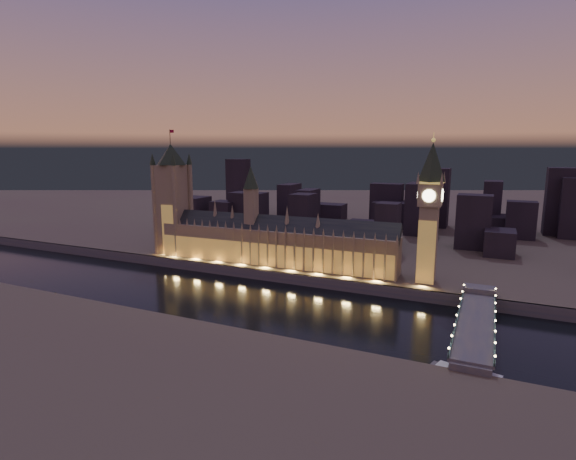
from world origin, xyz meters
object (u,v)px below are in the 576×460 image
at_px(elizabeth_tower, 430,201).
at_px(westminster_bridge, 476,325).
at_px(victoria_tower, 173,193).
at_px(river_boat, 475,376).
at_px(palace_of_westminster, 272,241).

relative_size(elizabeth_tower, westminster_bridge, 0.91).
height_order(victoria_tower, westminster_bridge, victoria_tower).
xyz_separation_m(victoria_tower, river_boat, (255.19, -116.49, -59.64)).
bearing_deg(palace_of_westminster, victoria_tower, 179.90).
bearing_deg(westminster_bridge, elizabeth_tower, 118.37).
bearing_deg(elizabeth_tower, victoria_tower, -180.00).
distance_m(palace_of_westminster, westminster_bridge, 169.62).
bearing_deg(westminster_bridge, river_boat, -87.87).
bearing_deg(victoria_tower, river_boat, -24.54).
xyz_separation_m(victoria_tower, westminster_bridge, (253.29, -65.36, -55.21)).
bearing_deg(river_boat, elizabeth_tower, 107.71).
height_order(palace_of_westminster, elizabeth_tower, elizabeth_tower).
bearing_deg(palace_of_westminster, westminster_bridge, -22.78).
distance_m(victoria_tower, westminster_bridge, 267.35).
xyz_separation_m(elizabeth_tower, river_boat, (37.19, -116.49, -63.33)).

